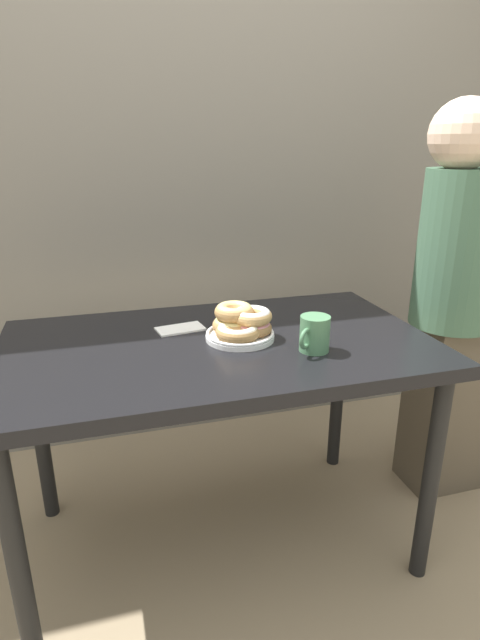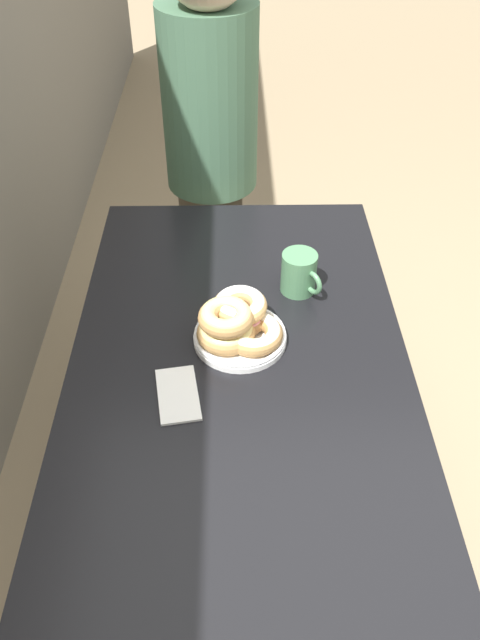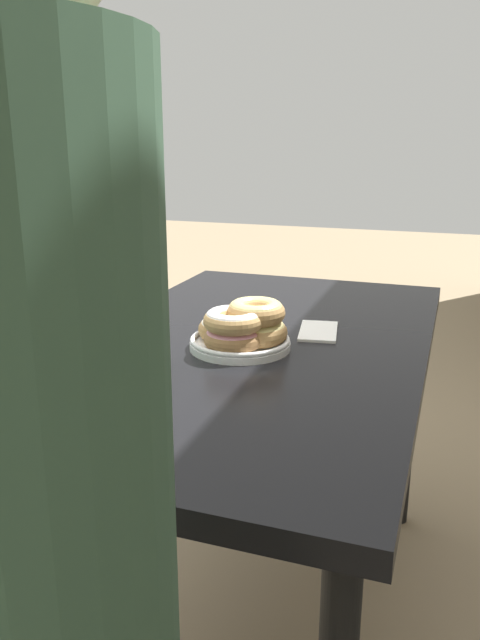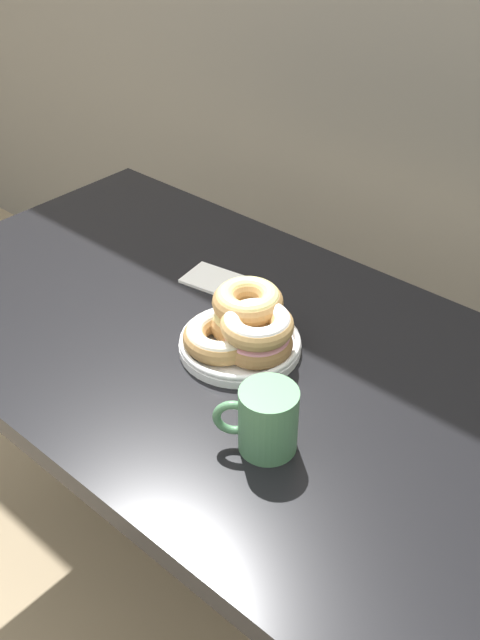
% 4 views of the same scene
% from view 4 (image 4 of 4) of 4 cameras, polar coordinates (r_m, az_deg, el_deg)
% --- Properties ---
extents(dining_table, '(1.25, 0.72, 0.74)m').
position_cam_4_polar(dining_table, '(1.28, -2.19, -3.84)').
color(dining_table, black).
rests_on(dining_table, ground_plane).
extents(donut_plate, '(0.22, 0.20, 0.10)m').
position_cam_4_polar(donut_plate, '(1.17, 0.32, -0.58)').
color(donut_plate, white).
rests_on(donut_plate, dining_table).
extents(coffee_mug, '(0.11, 0.09, 0.10)m').
position_cam_4_polar(coffee_mug, '(0.99, 2.12, -7.93)').
color(coffee_mug, '#4C7F56').
rests_on(coffee_mug, dining_table).
extents(napkin, '(0.16, 0.10, 0.01)m').
position_cam_4_polar(napkin, '(1.36, -1.49, 3.02)').
color(napkin, white).
rests_on(napkin, dining_table).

